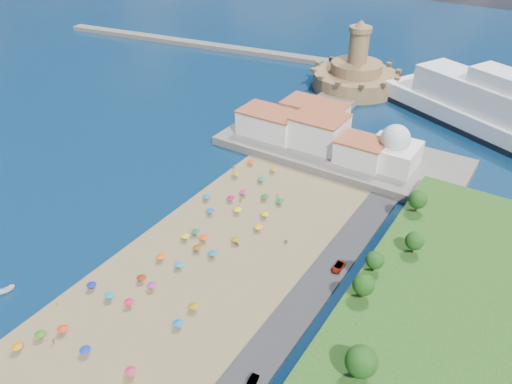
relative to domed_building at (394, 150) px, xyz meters
The scene contains 11 objects.
ground 77.60m from the domed_building, 112.91° to the right, with size 700.00×700.00×0.00m, color #071938.
terrace 21.44m from the domed_building, behind, with size 90.00×36.00×3.00m, color #59544C.
jetty 56.51m from the domed_building, 138.62° to the left, with size 18.00×70.00×2.40m, color #59544C.
breakwater 162.43m from the domed_building, 149.64° to the left, with size 200.00×7.00×2.60m, color #59544C.
waterfront_buildings 33.17m from the domed_building, behind, with size 57.00×29.00×11.00m.
domed_building is the anchor object (origin of this frame).
fortress 79.11m from the domed_building, 122.08° to the left, with size 40.00×40.00×32.40m.
beach_parasols 84.55m from the domed_building, 111.77° to the right, with size 29.49×117.69×2.20m.
beachgoers 71.60m from the domed_building, 114.93° to the right, with size 38.30×101.86×1.89m.
parked_cars 82.92m from the domed_building, 85.83° to the right, with size 2.38×62.79×1.43m.
hillside_trees 84.25m from the domed_building, 76.87° to the right, with size 14.38×110.13×8.05m.
Camera 1 is at (70.92, -80.00, 88.59)m, focal length 35.00 mm.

